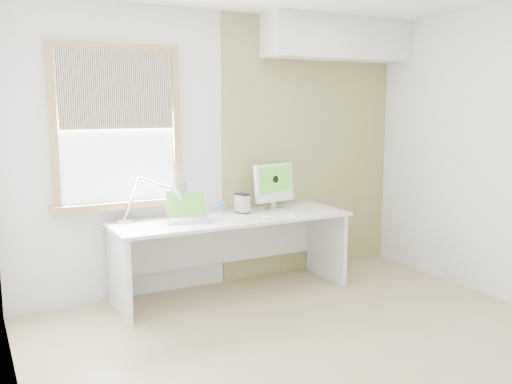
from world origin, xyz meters
TOP-DOWN VIEW (x-y plane):
  - room at (0.00, 0.00)m, footprint 4.04×3.54m
  - accent_wall at (1.00, 1.74)m, footprint 2.00×0.02m
  - soffit at (1.20, 1.57)m, footprint 1.60×0.40m
  - window at (-1.00, 1.71)m, footprint 1.20×0.14m
  - desk at (-0.07, 1.44)m, footprint 2.20×0.70m
  - desk_lamp at (-0.61, 1.52)m, footprint 0.68×0.36m
  - laptop at (-0.49, 1.42)m, footprint 0.43×0.38m
  - phone_dock at (-0.10, 1.54)m, footprint 0.08×0.08m
  - external_drive at (0.09, 1.51)m, footprint 0.12×0.16m
  - imac at (0.46, 1.55)m, footprint 0.46×0.19m
  - keyboard at (0.66, 1.15)m, footprint 0.47×0.17m
  - mouse at (0.15, 1.15)m, footprint 0.10×0.12m

SIDE VIEW (x-z plane):
  - desk at x=-0.07m, z-range 0.17..0.90m
  - keyboard at x=0.66m, z-range 0.73..0.75m
  - mouse at x=0.15m, z-range 0.73..0.76m
  - phone_dock at x=-0.10m, z-range 0.70..0.82m
  - laptop at x=-0.49m, z-range 0.67..0.92m
  - external_drive at x=0.09m, z-range 0.73..0.91m
  - desk_lamp at x=-0.61m, z-range 0.74..1.14m
  - imac at x=0.46m, z-range 0.76..1.20m
  - room at x=0.00m, z-range -0.02..2.62m
  - accent_wall at x=1.00m, z-range 0.00..2.60m
  - window at x=-1.00m, z-range 0.83..2.25m
  - soffit at x=1.20m, z-range 2.19..2.61m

